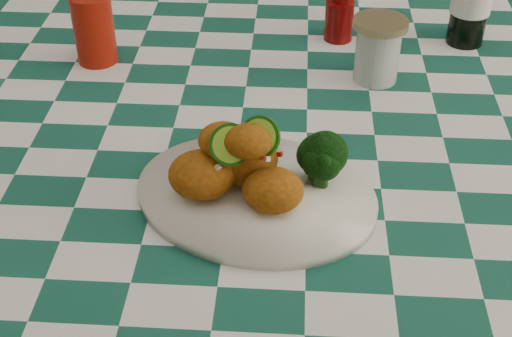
# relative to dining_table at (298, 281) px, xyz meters

# --- Properties ---
(dining_table) EXTENTS (1.66, 1.06, 0.79)m
(dining_table) POSITION_rel_dining_table_xyz_m (0.00, 0.00, 0.00)
(dining_table) COLOR #155041
(dining_table) RESTS_ON ground
(plate) EXTENTS (0.38, 0.33, 0.02)m
(plate) POSITION_rel_dining_table_xyz_m (-0.07, -0.23, 0.40)
(plate) COLOR white
(plate) RESTS_ON dining_table
(fried_chicken_pile) EXTENTS (0.16, 0.12, 0.11)m
(fried_chicken_pile) POSITION_rel_dining_table_xyz_m (-0.08, -0.23, 0.46)
(fried_chicken_pile) COLOR #A35C0F
(fried_chicken_pile) RESTS_ON plate
(broccoli_side) EXTENTS (0.09, 0.09, 0.07)m
(broccoli_side) POSITION_rel_dining_table_xyz_m (0.02, -0.22, 0.45)
(broccoli_side) COLOR black
(broccoli_side) RESTS_ON plate
(red_tumbler) EXTENTS (0.08, 0.08, 0.12)m
(red_tumbler) POSITION_rel_dining_table_xyz_m (-0.37, 0.14, 0.45)
(red_tumbler) COLOR #9E1608
(red_tumbler) RESTS_ON dining_table
(ketchup_bottle) EXTENTS (0.07, 0.07, 0.12)m
(ketchup_bottle) POSITION_rel_dining_table_xyz_m (0.06, 0.25, 0.45)
(ketchup_bottle) COLOR #640505
(ketchup_bottle) RESTS_ON dining_table
(mason_jar) EXTENTS (0.09, 0.09, 0.11)m
(mason_jar) POSITION_rel_dining_table_xyz_m (0.11, 0.10, 0.45)
(mason_jar) COLOR #B2BCBA
(mason_jar) RESTS_ON dining_table
(wooden_chair_left) EXTENTS (0.55, 0.57, 1.02)m
(wooden_chair_left) POSITION_rel_dining_table_xyz_m (-0.40, 0.73, 0.12)
(wooden_chair_left) COLOR #472814
(wooden_chair_left) RESTS_ON ground
(wooden_chair_right) EXTENTS (0.56, 0.58, 0.99)m
(wooden_chair_right) POSITION_rel_dining_table_xyz_m (0.42, 0.77, 0.10)
(wooden_chair_right) COLOR #472814
(wooden_chair_right) RESTS_ON ground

